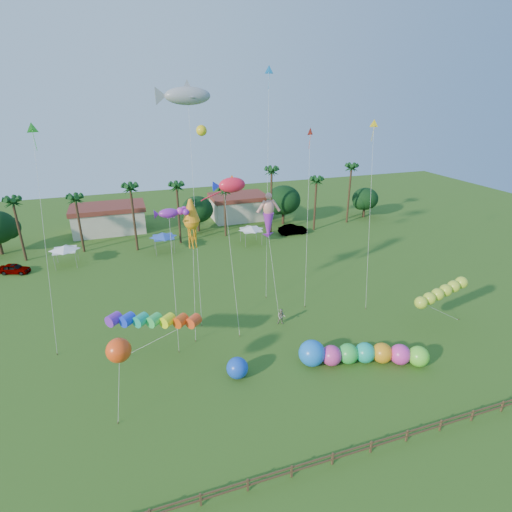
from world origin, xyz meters
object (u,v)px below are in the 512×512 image
object	(u,v)px
car_b	(293,229)
spectator_b	(281,317)
blue_ball	(237,368)
car_a	(14,269)
caterpillar_inflatable	(358,354)

from	to	relation	value
car_b	spectator_b	distance (m)	29.67
car_b	blue_ball	size ratio (longest dim) A/B	2.63
car_a	blue_ball	xyz separation A→B (m)	(23.07, -30.78, 0.26)
car_a	caterpillar_inflatable	world-z (taller)	caterpillar_inflatable
spectator_b	blue_ball	world-z (taller)	blue_ball
car_a	spectator_b	world-z (taller)	spectator_b
spectator_b	caterpillar_inflatable	xyz separation A→B (m)	(4.14, -8.54, 0.13)
car_a	blue_ball	world-z (taller)	blue_ball
car_b	blue_ball	world-z (taller)	blue_ball
caterpillar_inflatable	blue_ball	distance (m)	11.21
car_a	caterpillar_inflatable	xyz separation A→B (m)	(34.14, -32.53, 0.33)
caterpillar_inflatable	blue_ball	xyz separation A→B (m)	(-11.07, 1.75, -0.07)
car_b	caterpillar_inflatable	bearing A→B (deg)	167.40
spectator_b	blue_ball	size ratio (longest dim) A/B	0.94
car_b	spectator_b	bearing A→B (deg)	155.51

